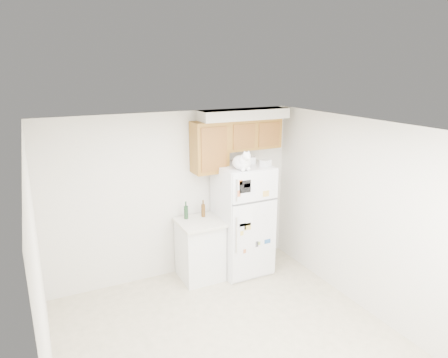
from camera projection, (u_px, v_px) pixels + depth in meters
ground_plane at (236, 349)px, 4.56m from camera, size 3.80×4.00×0.01m
room_shell at (237, 202)px, 4.37m from camera, size 3.84×4.04×2.52m
refrigerator at (243, 219)px, 6.12m from camera, size 0.76×0.78×1.70m
base_counter at (200, 249)px, 6.00m from camera, size 0.64×0.64×0.92m
cat at (243, 162)px, 5.62m from camera, size 0.30×0.43×0.31m
storage_box_back at (249, 160)px, 6.01m from camera, size 0.21×0.18×0.10m
storage_box_front at (266, 163)px, 5.86m from camera, size 0.18×0.16×0.09m
bottle_green at (186, 210)px, 5.92m from camera, size 0.06×0.06×0.27m
bottle_amber at (203, 208)px, 6.01m from camera, size 0.06×0.06×0.26m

